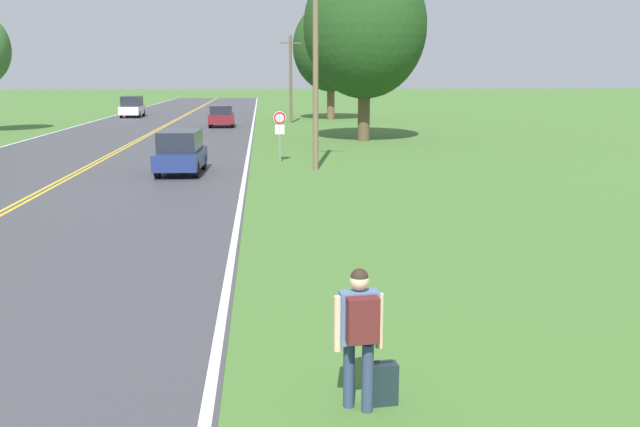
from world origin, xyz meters
TOP-DOWN VIEW (x-y plane):
  - hitchhiker_person at (8.89, 5.72)m, footprint 0.61×0.44m
  - suitcase at (9.20, 5.86)m, footprint 0.40×0.23m
  - traffic_sign at (8.60, 30.04)m, footprint 0.60×0.10m
  - utility_pole_midground at (10.06, 27.18)m, footprint 1.80×0.24m
  - utility_pole_far at (10.26, 56.40)m, footprint 1.80×0.24m
  - tree_left_verge at (14.12, 60.79)m, footprint 6.90×6.90m
  - tree_behind_sign at (14.06, 39.94)m, footprint 7.44×7.44m
  - car_dark_blue_van_nearest at (4.39, 26.49)m, footprint 1.88×3.97m
  - car_maroon_hatchback_approaching at (4.60, 52.25)m, footprint 1.96×3.50m
  - car_white_van_mid_near at (-4.76, 65.86)m, footprint 1.95×4.80m

SIDE VIEW (x-z plane):
  - suitcase at x=9.20m, z-range -0.02..0.56m
  - car_maroon_hatchback_approaching at x=4.60m, z-range 0.05..1.73m
  - car_dark_blue_van_nearest at x=4.39m, z-range 0.03..1.83m
  - car_white_van_mid_near at x=-4.76m, z-range 0.03..2.05m
  - hitchhiker_person at x=8.89m, z-range 0.20..1.99m
  - traffic_sign at x=8.60m, z-range 0.59..2.97m
  - utility_pole_far at x=10.26m, z-range 0.15..7.39m
  - utility_pole_midground at x=10.06m, z-range 0.16..9.38m
  - tree_left_verge at x=14.12m, z-range 1.24..11.71m
  - tree_behind_sign at x=14.06m, z-range 1.28..12.43m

